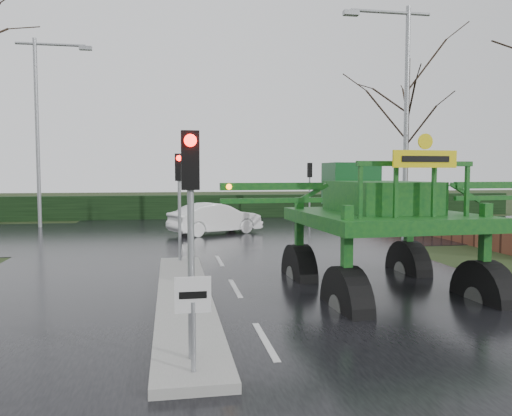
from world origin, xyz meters
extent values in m
plane|color=black|center=(0.00, 0.00, 0.00)|extent=(140.00, 140.00, 0.00)
cube|color=black|center=(0.00, 10.00, 0.00)|extent=(14.00, 80.00, 0.02)
cube|color=black|center=(0.00, 16.00, 0.01)|extent=(80.00, 12.00, 0.02)
cube|color=gray|center=(-1.30, 3.00, 0.09)|extent=(1.20, 10.00, 0.16)
cube|color=black|center=(0.00, 24.00, 0.75)|extent=(44.00, 0.90, 1.50)
cube|color=#592D1E|center=(10.50, 16.00, 0.60)|extent=(0.40, 20.00, 1.20)
cylinder|color=gray|center=(-1.30, -1.50, 0.65)|extent=(0.07, 0.07, 1.00)
cube|color=silver|center=(-1.30, -1.50, 1.25)|extent=(0.50, 0.04, 0.50)
cube|color=black|center=(-1.30, -1.52, 1.25)|extent=(0.38, 0.01, 0.10)
cylinder|color=gray|center=(-1.30, -1.00, 1.75)|extent=(0.10, 0.10, 3.50)
cube|color=black|center=(-1.30, -1.00, 3.10)|extent=(0.26, 0.22, 0.85)
sphere|color=#FF0C07|center=(-1.30, -1.13, 3.38)|extent=(0.18, 0.18, 0.18)
cylinder|color=gray|center=(-1.30, 7.50, 1.75)|extent=(0.10, 0.10, 3.50)
cube|color=black|center=(-1.30, 7.50, 3.10)|extent=(0.26, 0.22, 0.85)
sphere|color=#FF0C07|center=(-1.30, 7.37, 3.38)|extent=(0.18, 0.18, 0.18)
cylinder|color=gray|center=(6.50, 20.00, 1.75)|extent=(0.10, 0.10, 3.50)
cube|color=black|center=(6.50, 20.00, 3.10)|extent=(0.26, 0.22, 0.85)
sphere|color=#FF0C07|center=(6.50, 20.13, 3.38)|extent=(0.18, 0.18, 0.18)
cylinder|color=gray|center=(8.50, 12.00, 5.00)|extent=(0.20, 0.20, 10.00)
cylinder|color=gray|center=(7.70, 12.00, 9.70)|extent=(3.52, 0.14, 0.14)
cube|color=gray|center=(5.94, 12.00, 9.58)|extent=(0.65, 0.30, 0.20)
cylinder|color=gray|center=(-8.50, 20.00, 5.00)|extent=(0.20, 0.20, 10.00)
cylinder|color=gray|center=(-7.70, 20.00, 9.70)|extent=(3.52, 0.14, 0.14)
cube|color=gray|center=(-5.94, 20.00, 9.58)|extent=(0.65, 0.30, 0.20)
cylinder|color=black|center=(13.00, 21.00, 5.00)|extent=(0.32, 0.32, 10.00)
cone|color=black|center=(13.00, 21.00, 10.80)|extent=(0.24, 0.24, 2.50)
cylinder|color=black|center=(0.35, 3.34, 0.93)|extent=(0.60, 1.89, 1.87)
cylinder|color=#595B56|center=(0.35, 3.34, 0.93)|extent=(0.58, 0.68, 0.65)
cube|color=#0B4017|center=(0.35, 3.34, 2.10)|extent=(0.21, 0.21, 2.15)
cylinder|color=black|center=(3.70, 3.50, 0.93)|extent=(0.60, 1.89, 1.87)
cylinder|color=#595B56|center=(3.70, 3.50, 0.93)|extent=(0.58, 0.68, 0.65)
cube|color=#0B4017|center=(3.70, 3.50, 2.10)|extent=(0.21, 0.21, 2.15)
cylinder|color=black|center=(0.51, -0.01, 0.93)|extent=(0.60, 1.89, 1.87)
cylinder|color=#595B56|center=(0.51, -0.01, 0.93)|extent=(0.58, 0.68, 0.65)
cube|color=#0B4017|center=(0.51, -0.01, 2.10)|extent=(0.21, 0.21, 2.15)
cylinder|color=black|center=(3.86, 0.15, 0.93)|extent=(0.60, 1.89, 1.87)
cylinder|color=#595B56|center=(3.86, 0.15, 0.93)|extent=(0.58, 0.68, 0.65)
cube|color=#0B4017|center=(3.86, 0.15, 2.10)|extent=(0.21, 0.21, 2.15)
cube|color=#0B4017|center=(2.10, 1.74, 2.71)|extent=(4.13, 4.66, 0.33)
cube|color=#0B4017|center=(2.09, 1.93, 3.22)|extent=(2.18, 2.89, 0.84)
cube|color=#10461E|center=(2.01, 3.79, 3.55)|extent=(1.45, 1.19, 1.21)
cube|color=#0B4017|center=(2.18, 0.25, 4.06)|extent=(2.80, 0.25, 0.11)
cube|color=#0B4017|center=(-0.86, 1.23, 3.55)|extent=(2.43, 0.28, 0.17)
sphere|color=orange|center=(-1.88, 1.09, 3.55)|extent=(0.13, 0.13, 0.13)
cube|color=#0B4017|center=(5.10, 1.51, 3.55)|extent=(2.43, 0.28, 0.17)
cube|color=yellow|center=(2.19, -0.12, 4.15)|extent=(1.49, 0.13, 0.37)
cube|color=black|center=(2.19, -0.12, 4.15)|extent=(1.12, 0.06, 0.13)
cylinder|color=yellow|center=(2.19, -0.12, 4.53)|extent=(0.34, 0.05, 0.34)
imported|color=white|center=(0.55, 15.44, 0.00)|extent=(4.71, 3.30, 1.47)
camera|label=1|loc=(-1.60, -8.28, 2.92)|focal=35.00mm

